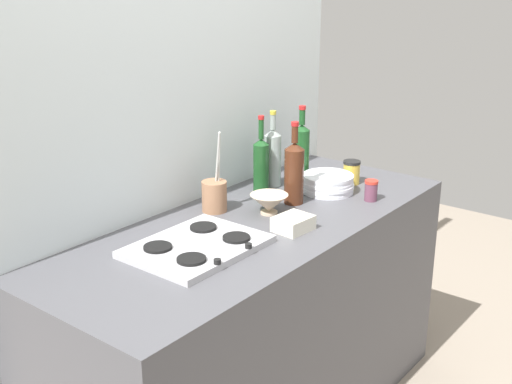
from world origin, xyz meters
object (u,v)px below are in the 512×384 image
(plate_stack, at_px, (328,183))
(condiment_jar_front, at_px, (371,190))
(stovetop_hob, at_px, (198,247))
(utensil_crock, at_px, (214,195))
(condiment_jar_rear, at_px, (352,172))
(butter_dish, at_px, (293,223))
(wine_bottle_leftmost, at_px, (294,172))
(wine_bottle_mid_left, at_px, (261,163))
(wine_bottle_mid_right, at_px, (273,157))
(wine_bottle_rightmost, at_px, (301,152))
(mixing_bowl, at_px, (269,203))

(plate_stack, bearing_deg, condiment_jar_front, -84.30)
(stovetop_hob, height_order, utensil_crock, utensil_crock)
(condiment_jar_front, height_order, condiment_jar_rear, condiment_jar_rear)
(utensil_crock, bearing_deg, butter_dish, -85.85)
(condiment_jar_front, distance_m, condiment_jar_rear, 0.23)
(stovetop_hob, xyz_separation_m, wine_bottle_leftmost, (0.59, 0.02, 0.12))
(plate_stack, relative_size, wine_bottle_leftmost, 0.66)
(wine_bottle_leftmost, bearing_deg, butter_dish, -145.12)
(wine_bottle_leftmost, distance_m, butter_dish, 0.31)
(butter_dish, bearing_deg, wine_bottle_mid_left, 52.59)
(stovetop_hob, distance_m, wine_bottle_mid_right, 0.75)
(wine_bottle_mid_left, distance_m, butter_dish, 0.47)
(condiment_jar_front, bearing_deg, wine_bottle_mid_left, 112.79)
(plate_stack, bearing_deg, utensil_crock, 154.01)
(stovetop_hob, xyz_separation_m, butter_dish, (0.35, -0.15, 0.01))
(wine_bottle_rightmost, xyz_separation_m, mixing_bowl, (-0.40, -0.12, -0.10))
(stovetop_hob, bearing_deg, condiment_jar_rear, -2.33)
(wine_bottle_mid_left, bearing_deg, mixing_bowl, -135.67)
(mixing_bowl, bearing_deg, condiment_jar_front, -32.03)
(mixing_bowl, height_order, butter_dish, mixing_bowl)
(wine_bottle_leftmost, height_order, condiment_jar_rear, wine_bottle_leftmost)
(utensil_crock, bearing_deg, plate_stack, -25.99)
(wine_bottle_mid_right, xyz_separation_m, butter_dish, (-0.36, -0.37, -0.10))
(wine_bottle_leftmost, relative_size, condiment_jar_front, 3.89)
(stovetop_hob, bearing_deg, wine_bottle_mid_right, 16.97)
(stovetop_hob, relative_size, condiment_jar_rear, 4.32)
(plate_stack, bearing_deg, wine_bottle_mid_right, 107.82)
(wine_bottle_leftmost, height_order, wine_bottle_rightmost, wine_bottle_rightmost)
(mixing_bowl, bearing_deg, condiment_jar_rear, -6.48)
(utensil_crock, xyz_separation_m, condiment_jar_rear, (0.63, -0.25, -0.01))
(wine_bottle_mid_left, height_order, wine_bottle_rightmost, wine_bottle_rightmost)
(plate_stack, xyz_separation_m, condiment_jar_front, (0.02, -0.20, 0.01))
(wine_bottle_mid_right, bearing_deg, stovetop_hob, -163.03)
(plate_stack, distance_m, condiment_jar_front, 0.20)
(plate_stack, bearing_deg, wine_bottle_mid_left, 124.51)
(mixing_bowl, bearing_deg, wine_bottle_mid_right, 34.70)
(plate_stack, height_order, butter_dish, plate_stack)
(utensil_crock, relative_size, condiment_jar_front, 3.72)
(condiment_jar_front, bearing_deg, wine_bottle_mid_right, 102.47)
(stovetop_hob, height_order, wine_bottle_leftmost, wine_bottle_leftmost)
(plate_stack, height_order, wine_bottle_mid_left, wine_bottle_mid_left)
(mixing_bowl, bearing_deg, wine_bottle_mid_left, 44.33)
(wine_bottle_mid_right, xyz_separation_m, utensil_crock, (-0.39, -0.01, -0.07))
(mixing_bowl, relative_size, condiment_jar_front, 1.72)
(wine_bottle_leftmost, height_order, mixing_bowl, wine_bottle_leftmost)
(plate_stack, height_order, wine_bottle_mid_right, wine_bottle_mid_right)
(plate_stack, xyz_separation_m, utensil_crock, (-0.47, 0.23, 0.03))
(wine_bottle_mid_left, relative_size, mixing_bowl, 2.21)
(wine_bottle_rightmost, distance_m, condiment_jar_rear, 0.24)
(plate_stack, xyz_separation_m, wine_bottle_rightmost, (0.04, 0.16, 0.10))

